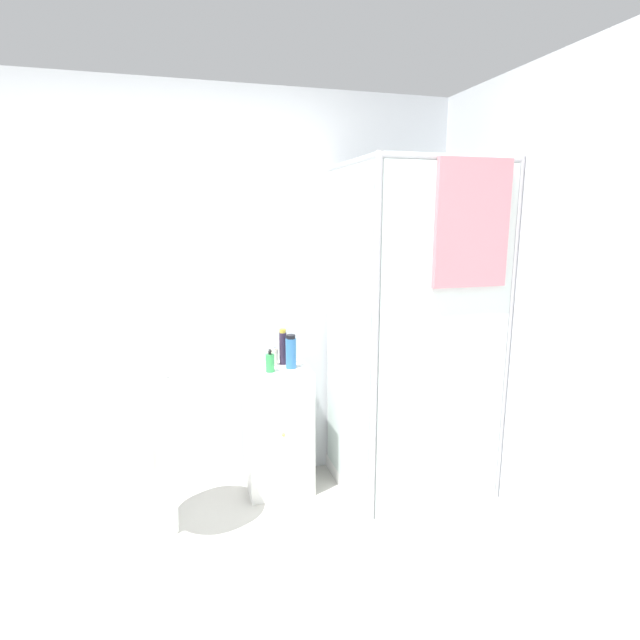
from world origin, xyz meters
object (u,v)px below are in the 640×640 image
shampoo_bottle_tall_black (283,347)px  lotion_bottle_white (274,357)px  soap_dispenser (270,363)px  shampoo_bottle_blue (291,352)px  sink (160,417)px

shampoo_bottle_tall_black → lotion_bottle_white: 0.08m
soap_dispenser → lotion_bottle_white: size_ratio=1.04×
lotion_bottle_white → shampoo_bottle_blue: bearing=-45.1°
sink → shampoo_bottle_blue: bearing=19.6°
sink → shampoo_bottle_blue: 0.86m
shampoo_bottle_blue → lotion_bottle_white: shampoo_bottle_blue is taller
sink → lotion_bottle_white: bearing=27.9°
lotion_bottle_white → soap_dispenser: bearing=-111.6°
soap_dispenser → shampoo_bottle_tall_black: (0.11, 0.14, 0.05)m
shampoo_bottle_tall_black → soap_dispenser: bearing=-128.7°
lotion_bottle_white → shampoo_bottle_tall_black: bearing=6.8°
sink → shampoo_bottle_tall_black: (0.75, 0.37, 0.24)m
shampoo_bottle_tall_black → lotion_bottle_white: bearing=-173.2°
soap_dispenser → shampoo_bottle_blue: (0.14, 0.04, 0.05)m
shampoo_bottle_tall_black → shampoo_bottle_blue: (0.03, -0.10, -0.01)m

